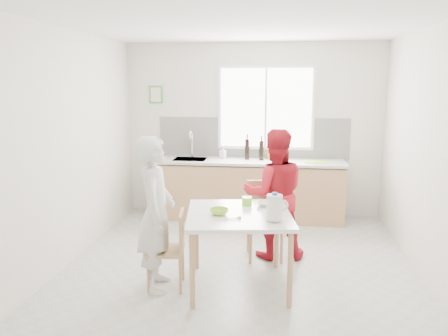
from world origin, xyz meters
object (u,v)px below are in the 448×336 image
at_px(wine_bottle_a, 247,149).
at_px(person_red, 274,194).
at_px(chair_far, 264,216).
at_px(bowl_green, 219,212).
at_px(dining_table, 239,221).
at_px(chair_left, 171,246).
at_px(bowl_white, 266,204).
at_px(wine_bottle_b, 261,150).
at_px(milk_jug, 275,207).
at_px(person_white, 156,214).

bearing_deg(wine_bottle_a, person_red, -74.07).
distance_m(chair_far, bowl_green, 1.08).
distance_m(dining_table, chair_left, 0.74).
bearing_deg(bowl_white, wine_bottle_b, 93.73).
bearing_deg(milk_jug, chair_far, 88.65).
relative_size(chair_left, wine_bottle_b, 2.69).
relative_size(dining_table, milk_jug, 4.45).
height_order(chair_left, person_white, person_white).
distance_m(person_white, person_red, 1.53).
bearing_deg(chair_far, milk_jug, -91.35).
bearing_deg(bowl_white, dining_table, -131.92).
xyz_separation_m(chair_far, wine_bottle_a, (-0.33, 1.55, 0.57)).
distance_m(dining_table, bowl_green, 0.23).
xyz_separation_m(dining_table, person_white, (-0.83, -0.12, 0.08)).
height_order(milk_jug, wine_bottle_b, wine_bottle_b).
height_order(dining_table, bowl_green, bowl_green).
xyz_separation_m(chair_left, chair_far, (0.91, 0.96, 0.06)).
bearing_deg(person_red, chair_far, -9.43).
xyz_separation_m(dining_table, bowl_green, (-0.19, -0.08, 0.11)).
bearing_deg(dining_table, wine_bottle_b, 87.04).
distance_m(person_white, milk_jug, 1.20).
distance_m(person_white, wine_bottle_a, 2.65).
xyz_separation_m(dining_table, bowl_white, (0.26, 0.29, 0.11)).
height_order(person_white, wine_bottle_b, person_white).
bearing_deg(dining_table, milk_jug, -32.62).
relative_size(person_white, wine_bottle_b, 5.27).
bearing_deg(wine_bottle_b, chair_left, -107.90).
height_order(bowl_white, wine_bottle_b, wine_bottle_b).
height_order(chair_left, bowl_green, bowl_green).
height_order(person_white, wine_bottle_a, person_white).
bearing_deg(person_red, dining_table, 59.74).
relative_size(person_white, bowl_green, 8.40).
bearing_deg(milk_jug, wine_bottle_b, 86.89).
distance_m(milk_jug, wine_bottle_b, 2.64).
height_order(dining_table, chair_far, chair_far).
distance_m(chair_left, wine_bottle_b, 2.69).
height_order(chair_far, bowl_green, chair_far).
xyz_separation_m(dining_table, chair_far, (0.23, 0.86, -0.21)).
distance_m(person_white, wine_bottle_b, 2.70).
bearing_deg(wine_bottle_a, milk_jug, -80.17).
relative_size(chair_far, wine_bottle_b, 3.07).
xyz_separation_m(milk_jug, wine_bottle_a, (-0.46, 2.65, 0.14)).
bearing_deg(person_white, wine_bottle_a, -24.33).
height_order(bowl_white, milk_jug, milk_jug).
distance_m(bowl_green, wine_bottle_a, 2.51).
xyz_separation_m(chair_left, wine_bottle_b, (0.81, 2.49, 0.63)).
relative_size(dining_table, chair_far, 1.27).
bearing_deg(milk_jug, person_white, 166.39).
bearing_deg(milk_jug, dining_table, 139.11).
height_order(chair_left, wine_bottle_a, wine_bottle_a).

